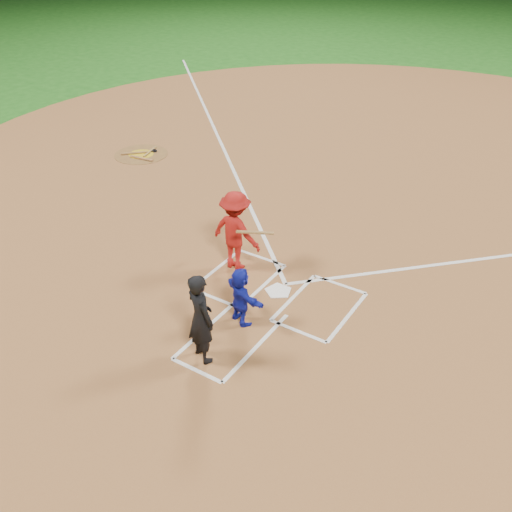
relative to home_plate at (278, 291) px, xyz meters
The scene contains 13 objects.
ground 0.02m from the home_plate, ahead, with size 120.00×120.00×0.00m, color #1A5916.
home_plate_dirt 6.00m from the home_plate, 90.00° to the left, with size 28.00×28.00×0.01m, color brown.
home_plate is the anchor object (origin of this frame).
on_deck_circle 8.53m from the home_plate, 151.67° to the left, with size 1.70×1.70×0.01m, color brown.
on_deck_logo 8.53m from the home_plate, 151.67° to the left, with size 0.80×0.80×0.00m, color gold.
on_deck_bat_a 8.52m from the home_plate, 149.71° to the left, with size 0.06×0.06×0.84m, color olive.
on_deck_bat_b 8.66m from the home_plate, 152.88° to the left, with size 0.06×0.06×0.84m, color brown.
on_deck_bat_c 8.13m from the home_plate, 152.53° to the left, with size 0.06×0.06×0.84m, color #9C6639.
bat_weight_donut 8.56m from the home_plate, 148.68° to the left, with size 0.19×0.19×0.05m, color black.
catcher 1.38m from the home_plate, 94.87° to the right, with size 1.12×0.36×1.20m, color #151EAE.
umpire 2.60m from the home_plate, 92.85° to the right, with size 0.64×0.42×1.76m, color black.
chalk_markings 5.29m from the home_plate, 90.00° to the left, with size 28.35×17.32×0.01m.
batter_at_plate 1.59m from the home_plate, 166.46° to the left, with size 1.47×0.87×1.83m.
Camera 1 is at (4.82, -8.41, 7.04)m, focal length 40.00 mm.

